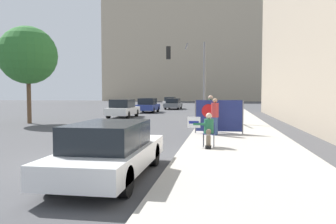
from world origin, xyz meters
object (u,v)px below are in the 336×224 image
jogger_on_sidewalk (215,116)px  car_on_road_nearest (123,109)px  car_on_road_distant (173,104)px  parked_car_curbside (110,150)px  traffic_light_pole (190,68)px  pedestrian_behind (210,113)px  car_on_road_midblock (148,105)px  car_on_road_far_lane (170,102)px  street_tree_near_curb (28,55)px  seated_protester (208,129)px  protest_banner (219,116)px

jogger_on_sidewalk → car_on_road_nearest: bearing=-46.0°
car_on_road_distant → parked_car_curbside: bearing=-84.4°
car_on_road_distant → traffic_light_pole: bearing=-78.7°
pedestrian_behind → car_on_road_midblock: pedestrian_behind is taller
car_on_road_midblock → car_on_road_far_lane: bearing=91.1°
street_tree_near_curb → car_on_road_midblock: bearing=69.2°
seated_protester → street_tree_near_curb: size_ratio=0.19×
car_on_road_midblock → street_tree_near_curb: bearing=-110.8°
protest_banner → car_on_road_far_lane: size_ratio=0.52×
protest_banner → parked_car_curbside: bearing=-107.3°
car_on_road_far_lane → pedestrian_behind: bearing=-78.1°
street_tree_near_curb → jogger_on_sidewalk: bearing=-23.3°
jogger_on_sidewalk → car_on_road_nearest: (-7.90, 11.62, -0.23)m
pedestrian_behind → car_on_road_far_lane: size_ratio=0.41×
jogger_on_sidewalk → car_on_road_nearest: jogger_on_sidewalk is taller
pedestrian_behind → street_tree_near_curb: bearing=129.6°
car_on_road_midblock → car_on_road_far_lane: 18.07m
protest_banner → car_on_road_nearest: (-8.06, 10.95, -0.22)m
traffic_light_pole → car_on_road_nearest: size_ratio=1.19×
protest_banner → car_on_road_midblock: protest_banner is taller
protest_banner → street_tree_near_curb: 14.13m
traffic_light_pole → pedestrian_behind: bearing=-74.6°
parked_car_curbside → car_on_road_midblock: 27.17m
parked_car_curbside → street_tree_near_curb: size_ratio=0.70×
pedestrian_behind → traffic_light_pole: traffic_light_pole is taller
car_on_road_distant → pedestrian_behind: bearing=-77.8°
car_on_road_midblock → pedestrian_behind: bearing=-67.9°
car_on_road_far_lane → parked_car_curbside: bearing=-83.2°
pedestrian_behind → parked_car_curbside: (-2.14, -9.00, -0.38)m
jogger_on_sidewalk → parked_car_curbside: 7.92m
parked_car_curbside → car_on_road_nearest: (-5.51, 19.16, 0.08)m
parked_car_curbside → pedestrian_behind: bearing=76.6°
car_on_road_nearest → street_tree_near_curb: (-4.73, -6.18, 3.85)m
car_on_road_nearest → car_on_road_distant: size_ratio=0.94×
seated_protester → parked_car_curbside: parked_car_curbside is taller
car_on_road_far_lane → jogger_on_sidewalk: bearing=-78.2°
car_on_road_far_lane → street_tree_near_curb: 32.38m
car_on_road_nearest → car_on_road_distant: bearing=82.1°
parked_car_curbside → car_on_road_nearest: size_ratio=1.03×
parked_car_curbside → seated_protester: bearing=62.1°
seated_protester → car_on_road_far_lane: car_on_road_far_lane is taller
pedestrian_behind → car_on_road_far_lane: bearing=69.2°
traffic_light_pole → car_on_road_distant: (-4.00, 19.98, -3.03)m
car_on_road_far_lane → car_on_road_midblock: bearing=-88.9°
jogger_on_sidewalk → parked_car_curbside: bearing=82.3°
car_on_road_nearest → car_on_road_far_lane: car_on_road_nearest is taller
protest_banner → car_on_road_distant: 26.96m
parked_car_curbside → car_on_road_far_lane: car_on_road_far_lane is taller
parked_car_curbside → car_on_road_far_lane: size_ratio=1.05×
seated_protester → jogger_on_sidewalk: (0.19, 3.38, 0.21)m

